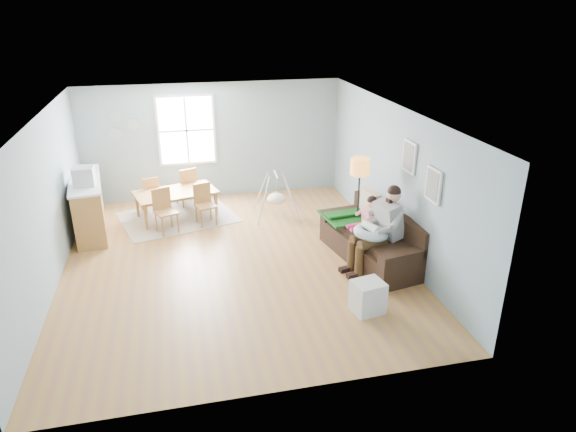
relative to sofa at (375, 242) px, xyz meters
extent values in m
cube|color=#AE7F3D|center=(-2.51, 0.46, -0.36)|extent=(8.40, 9.40, 0.08)
cube|color=silver|center=(-2.51, 0.46, 2.68)|extent=(8.40, 9.40, 0.60)
cube|color=#84A2AD|center=(-2.51, 5.12, 1.03)|extent=(8.40, 0.08, 3.90)
cube|color=#84A2AD|center=(-2.51, -4.20, 1.03)|extent=(8.40, 0.08, 3.90)
cube|color=#84A2AD|center=(1.65, 0.46, 1.03)|extent=(0.08, 9.40, 3.90)
cube|color=white|center=(-3.11, 3.93, 1.33)|extent=(1.32, 0.06, 1.62)
cube|color=white|center=(-3.11, 3.90, 1.33)|extent=(1.20, 0.02, 1.50)
cube|color=white|center=(-3.11, 3.89, 1.33)|extent=(1.20, 0.03, 0.04)
cube|color=white|center=(-3.11, 3.89, 1.33)|extent=(0.04, 0.03, 1.50)
cube|color=white|center=(0.46, -1.04, 1.43)|extent=(0.04, 0.44, 0.54)
cube|color=slate|center=(0.43, -1.04, 1.43)|extent=(0.01, 0.36, 0.46)
cube|color=white|center=(0.46, -0.14, 1.63)|extent=(0.04, 0.44, 0.54)
cube|color=slate|center=(0.43, -0.14, 1.63)|extent=(0.01, 0.36, 0.46)
cylinder|color=#8E9EAB|center=(-4.61, 3.93, 1.73)|extent=(0.24, 0.02, 0.24)
cylinder|color=#8E9EAB|center=(-4.26, 3.93, 1.53)|extent=(0.26, 0.02, 0.26)
cylinder|color=#8E9EAB|center=(-4.66, 3.93, 1.33)|extent=(0.28, 0.02, 0.28)
cube|color=black|center=(-0.06, -0.01, -0.10)|extent=(1.37, 2.40, 0.45)
cube|color=black|center=(0.30, 0.06, 0.36)|extent=(0.63, 2.26, 0.46)
cube|color=black|center=(0.13, -1.01, 0.21)|extent=(0.99, 0.39, 0.17)
cube|color=black|center=(-0.26, 0.99, 0.21)|extent=(0.99, 0.39, 0.17)
cube|color=#135513|center=(-0.23, 0.72, 0.26)|extent=(1.13, 1.00, 0.04)
cube|color=beige|center=(0.12, 0.62, 0.50)|extent=(0.25, 0.54, 0.52)
cube|color=gray|center=(0.10, -0.30, 0.57)|extent=(0.50, 0.57, 0.67)
sphere|color=#E0A289|center=(0.16, -0.29, 1.02)|extent=(0.25, 0.25, 0.25)
sphere|color=black|center=(0.16, -0.29, 1.07)|extent=(0.24, 0.24, 0.24)
cylinder|color=#3E2B16|center=(-0.27, -0.52, 0.26)|extent=(0.54, 0.29, 0.18)
cylinder|color=#3E2B16|center=(-0.32, -0.28, 0.26)|extent=(0.54, 0.29, 0.18)
cylinder|color=#3E2B16|center=(-0.51, -0.57, -0.04)|extent=(0.15, 0.15, 0.56)
cylinder|color=#3E2B16|center=(-0.56, -0.33, -0.04)|extent=(0.15, 0.15, 0.56)
cube|color=black|center=(-0.59, -0.59, -0.28)|extent=(0.29, 0.17, 0.08)
cube|color=black|center=(-0.65, -0.35, -0.28)|extent=(0.29, 0.17, 0.08)
torus|color=#ACC9D8|center=(-0.25, -0.38, 0.39)|extent=(0.74, 0.72, 0.25)
cylinder|color=silver|center=(-0.25, -0.38, 0.48)|extent=(0.24, 0.36, 0.15)
sphere|color=#E0A289|center=(-0.29, -0.19, 0.50)|extent=(0.12, 0.12, 0.12)
cube|color=white|center=(-0.05, 0.21, 0.43)|extent=(0.29, 0.32, 0.40)
sphere|color=#E0A289|center=(-0.02, 0.21, 0.70)|extent=(0.19, 0.19, 0.19)
sphere|color=black|center=(-0.02, 0.21, 0.74)|extent=(0.18, 0.18, 0.18)
cylinder|color=#D73477|center=(-0.29, 0.09, 0.26)|extent=(0.34, 0.15, 0.10)
cylinder|color=#D73477|center=(-0.32, 0.24, 0.26)|extent=(0.34, 0.15, 0.10)
cylinder|color=#D73477|center=(-0.44, 0.06, 0.07)|extent=(0.08, 0.08, 0.33)
cylinder|color=#D73477|center=(-0.47, 0.21, 0.07)|extent=(0.08, 0.08, 0.33)
cylinder|color=black|center=(-0.15, 0.57, -0.31)|extent=(0.31, 0.31, 0.03)
cylinder|color=black|center=(-0.15, 0.57, 0.45)|extent=(0.03, 0.03, 1.55)
cylinder|color=orange|center=(-0.15, 0.57, 1.28)|extent=(0.35, 0.35, 0.31)
cube|color=silver|center=(-0.75, -1.61, -0.07)|extent=(0.52, 0.48, 0.50)
cube|color=black|center=(-0.94, -1.65, -0.07)|extent=(0.09, 0.34, 0.40)
cube|color=#A4A096|center=(-3.47, 2.76, -0.32)|extent=(2.73, 2.35, 0.01)
imported|color=#935F30|center=(-3.47, 2.76, -0.02)|extent=(1.88, 1.35, 0.60)
cube|color=olive|center=(-3.69, 2.01, 0.12)|extent=(0.54, 0.54, 0.04)
cube|color=olive|center=(-3.77, 2.18, 0.36)|extent=(0.37, 0.19, 0.45)
cylinder|color=olive|center=(-3.78, 1.80, -0.10)|extent=(0.04, 0.04, 0.44)
cylinder|color=olive|center=(-3.48, 1.93, -0.10)|extent=(0.04, 0.04, 0.44)
cylinder|color=olive|center=(-3.91, 2.10, -0.10)|extent=(0.04, 0.04, 0.44)
cylinder|color=olive|center=(-3.61, 2.23, -0.10)|extent=(0.04, 0.04, 0.44)
cube|color=olive|center=(-2.88, 2.24, 0.10)|extent=(0.49, 0.49, 0.04)
cube|color=olive|center=(-2.93, 2.41, 0.33)|extent=(0.37, 0.14, 0.43)
cylinder|color=olive|center=(-2.99, 2.05, -0.11)|extent=(0.04, 0.04, 0.42)
cylinder|color=olive|center=(-2.69, 2.13, -0.11)|extent=(0.04, 0.04, 0.42)
cylinder|color=olive|center=(-3.08, 2.35, -0.11)|extent=(0.04, 0.04, 0.42)
cylinder|color=olive|center=(-2.77, 2.44, -0.11)|extent=(0.04, 0.04, 0.42)
cube|color=olive|center=(-4.05, 3.27, 0.08)|extent=(0.48, 0.48, 0.04)
cube|color=olive|center=(-3.99, 3.12, 0.30)|extent=(0.34, 0.16, 0.41)
cylinder|color=olive|center=(-3.96, 3.47, -0.12)|extent=(0.04, 0.04, 0.40)
cylinder|color=olive|center=(-4.24, 3.36, -0.12)|extent=(0.04, 0.04, 0.40)
cylinder|color=olive|center=(-3.85, 3.19, -0.12)|extent=(0.04, 0.04, 0.40)
cylinder|color=olive|center=(-4.13, 3.08, -0.12)|extent=(0.04, 0.04, 0.40)
cube|color=olive|center=(-3.24, 3.50, 0.12)|extent=(0.54, 0.54, 0.04)
cube|color=olive|center=(-3.17, 3.33, 0.36)|extent=(0.38, 0.19, 0.45)
cylinder|color=olive|center=(-3.15, 3.72, -0.10)|extent=(0.04, 0.04, 0.44)
cylinder|color=olive|center=(-3.46, 3.59, -0.10)|extent=(0.04, 0.04, 0.44)
cylinder|color=olive|center=(-3.02, 3.41, -0.10)|extent=(0.04, 0.04, 0.44)
cylinder|color=olive|center=(-3.33, 3.29, -0.10)|extent=(0.04, 0.04, 0.44)
cube|color=#935F30|center=(-5.21, 2.44, 0.22)|extent=(0.80, 2.02, 1.09)
cube|color=silver|center=(-5.21, 2.44, 0.78)|extent=(0.85, 2.07, 0.04)
cube|color=#B8B7BD|center=(-5.14, 2.06, 0.98)|extent=(0.38, 0.36, 0.36)
cube|color=black|center=(-5.32, 2.06, 0.98)|extent=(0.02, 0.30, 0.25)
cylinder|color=#B8B7BD|center=(-1.35, 2.33, 0.65)|extent=(0.07, 0.55, 0.04)
ellipsoid|color=white|center=(-1.35, 2.33, 0.10)|extent=(0.40, 0.40, 0.24)
cylinder|color=#B8B7BD|center=(-1.35, 2.33, 0.37)|extent=(0.01, 0.01, 0.44)
cylinder|color=#B8B7BD|center=(-1.68, 2.05, 0.17)|extent=(0.36, 0.33, 0.97)
cylinder|color=#B8B7BD|center=(-1.06, 2.00, 0.17)|extent=(0.32, 0.37, 0.97)
cylinder|color=#B8B7BD|center=(-1.64, 2.66, 0.17)|extent=(0.32, 0.37, 0.97)
cylinder|color=#B8B7BD|center=(-1.02, 2.62, 0.17)|extent=(0.36, 0.33, 0.97)
camera|label=1|loc=(-3.41, -7.86, 4.07)|focal=32.00mm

